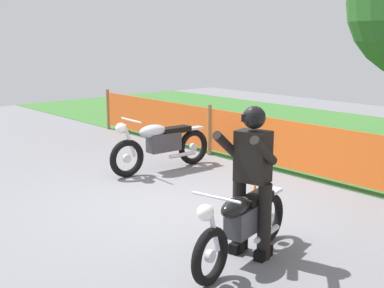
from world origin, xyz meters
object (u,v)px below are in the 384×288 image
Objects in this scene: motorcycle_trailing at (243,224)px; traffic_cone at (254,202)px; rider_trailing at (252,177)px; motorcycle_lead at (161,144)px.

traffic_cone is (-0.74, 1.01, -0.17)m from motorcycle_trailing.
motorcycle_trailing is 3.49× the size of traffic_cone.
rider_trailing is 3.19× the size of traffic_cone.
motorcycle_trailing reaches higher than traffic_cone.
rider_trailing is (-0.04, 0.18, 0.49)m from motorcycle_trailing.
motorcycle_lead is 3.93m from motorcycle_trailing.
motorcycle_lead reaches higher than traffic_cone.
motorcycle_lead is 1.15× the size of motorcycle_trailing.
rider_trailing reaches higher than traffic_cone.
motorcycle_lead is at bearing -128.28° from motorcycle_trailing.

